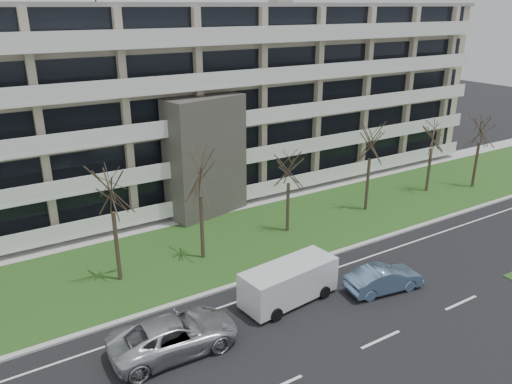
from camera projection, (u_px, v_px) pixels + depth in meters
ground at (381, 340)px, 24.00m from camera, size 160.00×160.00×0.00m
grass_verge at (244, 239)px, 34.32m from camera, size 90.00×10.00×0.06m
curb at (285, 269)px, 30.34m from camera, size 90.00×0.35×0.12m
sidewalk at (208, 212)px, 38.69m from camera, size 90.00×2.00×0.08m
lane_edge_line at (300, 280)px, 29.16m from camera, size 90.00×0.12×0.01m
apartment_building at (167, 101)px, 41.45m from camera, size 60.50×15.10×18.75m
silver_pickup at (175, 335)px, 22.97m from camera, size 6.13×2.98×1.68m
blue_sedan at (384, 279)px, 27.92m from camera, size 4.64×2.24×1.46m
white_van at (290, 279)px, 26.79m from camera, size 5.68×2.70×2.13m
tree_2 at (110, 184)px, 27.12m from camera, size 3.84×3.84×7.68m
tree_3 at (200, 170)px, 29.71m from camera, size 3.78×3.78×7.57m
tree_4 at (289, 164)px, 33.79m from camera, size 3.22×3.22×6.44m
tree_5 at (371, 138)px, 37.19m from camera, size 3.75×3.75×7.49m
tree_6 at (434, 132)px, 41.35m from camera, size 3.37×3.37×6.74m
tree_7 at (482, 125)px, 42.24m from camera, size 3.60×3.60×7.20m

